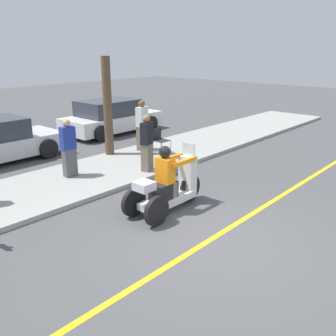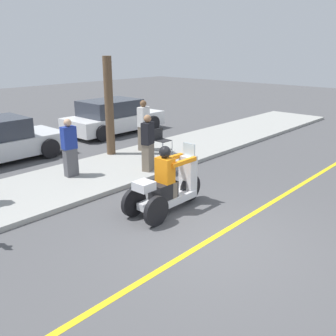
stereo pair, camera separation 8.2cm
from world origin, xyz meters
name	(u,v)px [view 1 (the left image)]	position (x,y,z in m)	size (l,w,h in m)	color
ground_plane	(212,239)	(0.00, 0.00, 0.00)	(60.00, 60.00, 0.00)	#4C4C4F
lane_stripe	(224,231)	(0.44, 0.00, 0.00)	(24.00, 0.12, 0.01)	gold
sidewalk_strip	(72,181)	(0.00, 4.60, 0.06)	(28.00, 2.80, 0.12)	#9E9E99
motorcycle_trike	(168,187)	(0.44, 1.51, 0.54)	(2.14, 0.78, 1.50)	black
spectator_by_tree	(147,144)	(1.89, 3.62, 0.89)	(0.43, 0.33, 1.61)	#726656
spectator_end_of_line	(69,149)	(0.13, 4.83, 0.88)	(0.39, 0.25, 1.58)	#515156
spectator_near_curb	(142,126)	(3.38, 5.34, 0.94)	(0.44, 0.31, 1.70)	#726656
folding_chair_curbside	(159,138)	(3.46, 4.62, 0.62)	(0.47, 0.47, 0.82)	#A5A8AD
parked_car_lot_far	(111,117)	(4.79, 8.68, 0.67)	(4.25, 2.10, 1.40)	silver
tree_trunk	(108,107)	(2.30, 5.78, 1.68)	(0.28, 0.28, 3.12)	brown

